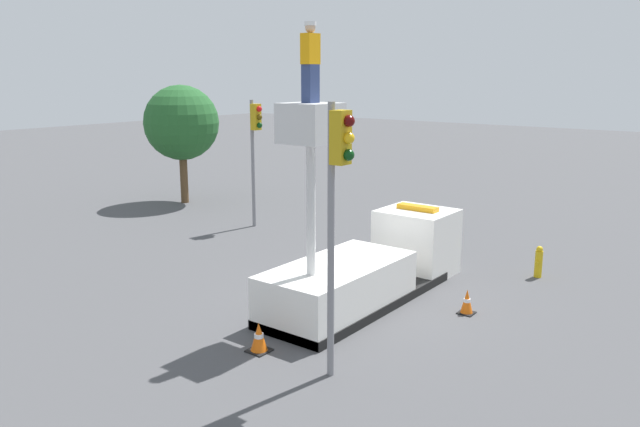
% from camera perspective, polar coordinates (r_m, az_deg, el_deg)
% --- Properties ---
extents(ground_plane, '(120.00, 120.00, 0.00)m').
position_cam_1_polar(ground_plane, '(16.87, 3.53, -8.08)').
color(ground_plane, '#4C4C4F').
extents(bucket_truck, '(7.21, 2.14, 5.33)m').
position_cam_1_polar(bucket_truck, '(16.91, 4.41, -4.73)').
color(bucket_truck, black).
rests_on(bucket_truck, ground).
extents(worker, '(0.40, 0.26, 1.75)m').
position_cam_1_polar(worker, '(14.13, -0.88, 13.64)').
color(worker, navy).
rests_on(worker, bucket_truck).
extents(traffic_light_pole, '(0.34, 0.57, 5.47)m').
position_cam_1_polar(traffic_light_pole, '(11.73, 1.58, 2.35)').
color(traffic_light_pole, gray).
rests_on(traffic_light_pole, ground).
extents(traffic_light_across, '(0.34, 0.57, 5.00)m').
position_cam_1_polar(traffic_light_across, '(24.49, -5.96, 6.90)').
color(traffic_light_across, gray).
rests_on(traffic_light_across, ground).
extents(fire_hydrant, '(0.46, 0.22, 0.96)m').
position_cam_1_polar(fire_hydrant, '(19.79, 19.36, -4.20)').
color(fire_hydrant, gold).
rests_on(fire_hydrant, ground).
extents(traffic_cone_rear, '(0.47, 0.47, 0.67)m').
position_cam_1_polar(traffic_cone_rear, '(13.98, -5.61, -11.25)').
color(traffic_cone_rear, black).
rests_on(traffic_cone_rear, ground).
extents(traffic_cone_curbside, '(0.40, 0.40, 0.64)m').
position_cam_1_polar(traffic_cone_curbside, '(16.40, 13.28, -7.90)').
color(traffic_cone_curbside, black).
rests_on(traffic_cone_curbside, ground).
extents(tree_left_bg, '(3.46, 3.46, 5.50)m').
position_cam_1_polar(tree_left_bg, '(29.82, -12.56, 8.07)').
color(tree_left_bg, brown).
rests_on(tree_left_bg, ground).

